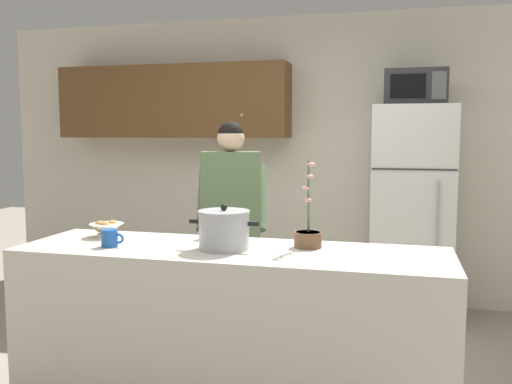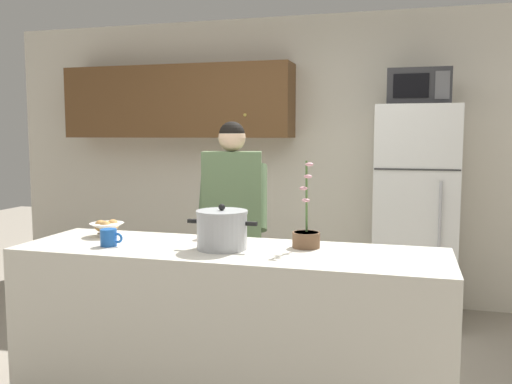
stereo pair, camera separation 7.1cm
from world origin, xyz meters
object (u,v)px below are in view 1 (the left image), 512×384
(microwave, at_px, (415,88))
(bread_bowl, at_px, (106,228))
(coffee_mug, at_px, (110,238))
(refrigerator, at_px, (411,214))
(cooking_pot, at_px, (224,230))
(potted_orchid, at_px, (308,235))
(bottle_near_edge, at_px, (209,226))
(person_near_pot, at_px, (231,209))

(microwave, xyz_separation_m, bread_bowl, (-1.80, -1.69, -0.93))
(bread_bowl, bearing_deg, coffee_mug, -56.70)
(refrigerator, distance_m, cooking_pot, 2.13)
(coffee_mug, bearing_deg, cooking_pot, 8.63)
(refrigerator, distance_m, potted_orchid, 1.81)
(refrigerator, height_order, bottle_near_edge, refrigerator)
(microwave, xyz_separation_m, bottle_near_edge, (-1.19, -1.57, -0.91))
(microwave, distance_m, cooking_pot, 2.28)
(cooking_pot, height_order, bread_bowl, cooking_pot)
(microwave, xyz_separation_m, person_near_pot, (-1.25, -0.94, -0.89))
(microwave, relative_size, cooking_pot, 1.23)
(coffee_mug, bearing_deg, person_near_pot, 69.09)
(cooking_pot, relative_size, coffee_mug, 2.97)
(potted_orchid, bearing_deg, coffee_mug, -166.53)
(potted_orchid, bearing_deg, cooking_pot, -159.82)
(microwave, distance_m, bread_bowl, 2.64)
(cooking_pot, bearing_deg, bread_bowl, 168.59)
(bottle_near_edge, bearing_deg, coffee_mug, -140.20)
(cooking_pot, distance_m, bottle_near_edge, 0.33)
(person_near_pot, height_order, bread_bowl, person_near_pot)
(cooking_pot, height_order, coffee_mug, cooking_pot)
(bottle_near_edge, bearing_deg, bread_bowl, -169.29)
(bottle_near_edge, distance_m, potted_orchid, 0.62)
(refrigerator, relative_size, cooking_pot, 4.52)
(microwave, distance_m, person_near_pot, 1.80)
(microwave, relative_size, coffee_mug, 3.66)
(refrigerator, height_order, coffee_mug, refrigerator)
(bread_bowl, distance_m, potted_orchid, 1.22)
(person_near_pot, bearing_deg, cooking_pot, -75.24)
(refrigerator, distance_m, bread_bowl, 2.49)
(coffee_mug, bearing_deg, bread_bowl, 123.30)
(person_near_pot, xyz_separation_m, bread_bowl, (-0.55, -0.75, -0.04))
(cooking_pot, bearing_deg, refrigerator, 61.62)
(person_near_pot, height_order, coffee_mug, person_near_pot)
(coffee_mug, relative_size, bread_bowl, 0.64)
(refrigerator, height_order, person_near_pot, refrigerator)
(cooking_pot, bearing_deg, potted_orchid, 20.18)
(bread_bowl, bearing_deg, person_near_pot, 53.73)
(cooking_pot, distance_m, coffee_mug, 0.63)
(refrigerator, bearing_deg, microwave, -89.93)
(person_near_pot, height_order, potted_orchid, person_near_pot)
(microwave, height_order, bottle_near_edge, microwave)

